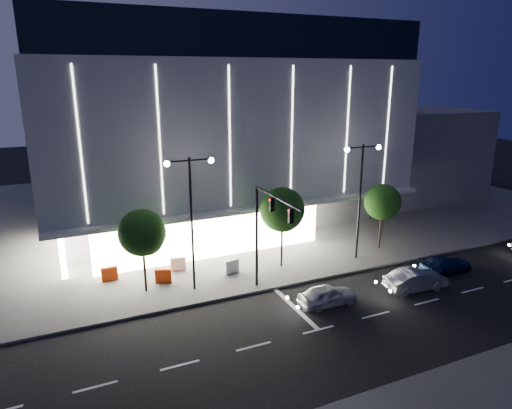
{
  "coord_description": "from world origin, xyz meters",
  "views": [
    {
      "loc": [
        -10.5,
        -20.86,
        13.94
      ],
      "look_at": [
        2.13,
        7.45,
        5.0
      ],
      "focal_mm": 32.0,
      "sensor_mm": 36.0,
      "label": 1
    }
  ],
  "objects_px": {
    "barrier_a": "(110,274)",
    "barrier_d": "(232,267)",
    "tree_left": "(143,235)",
    "street_lamp_east": "(361,185)",
    "barrier_c": "(163,276)",
    "traffic_mast": "(266,223)",
    "street_lamp_west": "(191,205)",
    "barrier_b": "(178,264)",
    "car_second": "(416,280)",
    "car_third": "(445,264)",
    "tree_right": "(382,204)",
    "car_lead": "(328,295)",
    "tree_mid": "(282,212)"
  },
  "relations": [
    {
      "from": "street_lamp_west",
      "to": "barrier_b",
      "type": "height_order",
      "value": "street_lamp_west"
    },
    {
      "from": "car_lead",
      "to": "car_second",
      "type": "distance_m",
      "value": 6.52
    },
    {
      "from": "car_second",
      "to": "car_third",
      "type": "bearing_deg",
      "value": -68.4
    },
    {
      "from": "tree_right",
      "to": "barrier_c",
      "type": "xyz_separation_m",
      "value": [
        -17.7,
        0.71,
        -3.23
      ]
    },
    {
      "from": "barrier_b",
      "to": "tree_mid",
      "type": "bearing_deg",
      "value": -3.23
    },
    {
      "from": "barrier_a",
      "to": "barrier_d",
      "type": "relative_size",
      "value": 1.0
    },
    {
      "from": "street_lamp_west",
      "to": "tree_left",
      "type": "xyz_separation_m",
      "value": [
        -2.97,
        1.02,
        -1.92
      ]
    },
    {
      "from": "street_lamp_east",
      "to": "barrier_c",
      "type": "bearing_deg",
      "value": 173.28
    },
    {
      "from": "street_lamp_west",
      "to": "street_lamp_east",
      "type": "bearing_deg",
      "value": 0.0
    },
    {
      "from": "tree_left",
      "to": "car_lead",
      "type": "bearing_deg",
      "value": -31.96
    },
    {
      "from": "car_third",
      "to": "car_second",
      "type": "bearing_deg",
      "value": 106.65
    },
    {
      "from": "car_lead",
      "to": "barrier_d",
      "type": "height_order",
      "value": "car_lead"
    },
    {
      "from": "tree_left",
      "to": "car_second",
      "type": "distance_m",
      "value": 18.18
    },
    {
      "from": "street_lamp_east",
      "to": "car_third",
      "type": "relative_size",
      "value": 2.13
    },
    {
      "from": "traffic_mast",
      "to": "barrier_d",
      "type": "xyz_separation_m",
      "value": [
        -0.84,
        3.97,
        -4.38
      ]
    },
    {
      "from": "traffic_mast",
      "to": "barrier_d",
      "type": "bearing_deg",
      "value": 102.0
    },
    {
      "from": "tree_mid",
      "to": "barrier_a",
      "type": "bearing_deg",
      "value": 167.97
    },
    {
      "from": "car_second",
      "to": "tree_mid",
      "type": "bearing_deg",
      "value": 47.25
    },
    {
      "from": "street_lamp_west",
      "to": "street_lamp_east",
      "type": "distance_m",
      "value": 13.0
    },
    {
      "from": "tree_right",
      "to": "barrier_b",
      "type": "bearing_deg",
      "value": 171.89
    },
    {
      "from": "tree_left",
      "to": "car_third",
      "type": "relative_size",
      "value": 1.35
    },
    {
      "from": "car_second",
      "to": "barrier_c",
      "type": "height_order",
      "value": "car_second"
    },
    {
      "from": "tree_left",
      "to": "barrier_a",
      "type": "height_order",
      "value": "tree_left"
    },
    {
      "from": "tree_left",
      "to": "barrier_b",
      "type": "xyz_separation_m",
      "value": [
        2.76,
        2.31,
        -3.38
      ]
    },
    {
      "from": "barrier_d",
      "to": "traffic_mast",
      "type": "bearing_deg",
      "value": -89.92
    },
    {
      "from": "car_second",
      "to": "barrier_c",
      "type": "relative_size",
      "value": 3.93
    },
    {
      "from": "tree_left",
      "to": "barrier_b",
      "type": "height_order",
      "value": "tree_left"
    },
    {
      "from": "tree_left",
      "to": "barrier_b",
      "type": "bearing_deg",
      "value": 40.03
    },
    {
      "from": "tree_left",
      "to": "barrier_d",
      "type": "bearing_deg",
      "value": 2.65
    },
    {
      "from": "barrier_c",
      "to": "car_second",
      "type": "bearing_deg",
      "value": -4.74
    },
    {
      "from": "traffic_mast",
      "to": "barrier_a",
      "type": "distance_m",
      "value": 11.78
    },
    {
      "from": "tree_mid",
      "to": "barrier_c",
      "type": "distance_m",
      "value": 9.47
    },
    {
      "from": "traffic_mast",
      "to": "barrier_b",
      "type": "height_order",
      "value": "traffic_mast"
    },
    {
      "from": "street_lamp_east",
      "to": "barrier_a",
      "type": "xyz_separation_m",
      "value": [
        -17.98,
        3.58,
        -5.31
      ]
    },
    {
      "from": "tree_mid",
      "to": "barrier_a",
      "type": "xyz_separation_m",
      "value": [
        -12.01,
        2.56,
        -3.68
      ]
    },
    {
      "from": "street_lamp_east",
      "to": "barrier_b",
      "type": "xyz_separation_m",
      "value": [
        -13.22,
        3.34,
        -5.31
      ]
    },
    {
      "from": "barrier_c",
      "to": "tree_left",
      "type": "bearing_deg",
      "value": -129.77
    },
    {
      "from": "tree_mid",
      "to": "barrier_d",
      "type": "bearing_deg",
      "value": 175.81
    },
    {
      "from": "street_lamp_east",
      "to": "car_third",
      "type": "height_order",
      "value": "street_lamp_east"
    },
    {
      "from": "car_lead",
      "to": "barrier_a",
      "type": "xyz_separation_m",
      "value": [
        -12.03,
        8.81,
        -0.0
      ]
    },
    {
      "from": "street_lamp_east",
      "to": "car_second",
      "type": "xyz_separation_m",
      "value": [
        0.53,
        -5.84,
        -5.24
      ]
    },
    {
      "from": "barrier_b",
      "to": "barrier_d",
      "type": "distance_m",
      "value": 3.94
    },
    {
      "from": "barrier_b",
      "to": "barrier_d",
      "type": "height_order",
      "value": "same"
    },
    {
      "from": "tree_mid",
      "to": "barrier_d",
      "type": "distance_m",
      "value": 5.35
    },
    {
      "from": "traffic_mast",
      "to": "car_lead",
      "type": "distance_m",
      "value": 5.92
    },
    {
      "from": "traffic_mast",
      "to": "street_lamp_east",
      "type": "relative_size",
      "value": 0.79
    },
    {
      "from": "barrier_a",
      "to": "car_second",
      "type": "bearing_deg",
      "value": -28.95
    },
    {
      "from": "car_second",
      "to": "barrier_a",
      "type": "xyz_separation_m",
      "value": [
        -18.52,
        9.42,
        -0.06
      ]
    },
    {
      "from": "traffic_mast",
      "to": "car_second",
      "type": "distance_m",
      "value": 10.94
    },
    {
      "from": "street_lamp_east",
      "to": "barrier_b",
      "type": "relative_size",
      "value": 8.18
    }
  ]
}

